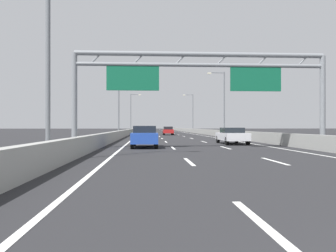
{
  "coord_description": "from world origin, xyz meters",
  "views": [
    {
      "loc": [
        -3.51,
        -1.51,
        1.47
      ],
      "look_at": [
        0.25,
        61.81,
        1.54
      ],
      "focal_mm": 36.51,
      "sensor_mm": 36.0,
      "label": 1
    }
  ],
  "objects_px": {
    "streetlamp_right_far": "(192,111)",
    "white_car": "(232,135)",
    "streetlamp_left_mid": "(120,99)",
    "green_car": "(147,130)",
    "red_car": "(168,131)",
    "sign_gantry": "(200,75)",
    "streetlamp_right_mid": "(223,100)",
    "streetlamp_left_near": "(54,33)",
    "streetlamp_left_far": "(132,110)",
    "yellow_car": "(148,129)",
    "blue_car": "(145,136)",
    "silver_car": "(147,129)"
  },
  "relations": [
    {
      "from": "streetlamp_left_mid",
      "to": "white_car",
      "type": "relative_size",
      "value": 2.09
    },
    {
      "from": "blue_car",
      "to": "silver_car",
      "type": "xyz_separation_m",
      "value": [
        0.12,
        74.95,
        0.0
      ]
    },
    {
      "from": "streetlamp_left_near",
      "to": "yellow_car",
      "type": "height_order",
      "value": "streetlamp_left_near"
    },
    {
      "from": "blue_car",
      "to": "white_car",
      "type": "xyz_separation_m",
      "value": [
        7.27,
        4.21,
        -0.06
      ]
    },
    {
      "from": "streetlamp_left_near",
      "to": "streetlamp_right_far",
      "type": "distance_m",
      "value": 71.34
    },
    {
      "from": "streetlamp_right_mid",
      "to": "red_car",
      "type": "relative_size",
      "value": 2.28
    },
    {
      "from": "streetlamp_left_mid",
      "to": "streetlamp_right_mid",
      "type": "xyz_separation_m",
      "value": [
        14.93,
        0.0,
        0.0
      ]
    },
    {
      "from": "silver_car",
      "to": "red_car",
      "type": "xyz_separation_m",
      "value": [
        3.58,
        -40.51,
        -0.03
      ]
    },
    {
      "from": "green_car",
      "to": "red_car",
      "type": "height_order",
      "value": "green_car"
    },
    {
      "from": "streetlamp_left_far",
      "to": "red_car",
      "type": "height_order",
      "value": "streetlamp_left_far"
    },
    {
      "from": "streetlamp_left_near",
      "to": "white_car",
      "type": "height_order",
      "value": "streetlamp_left_near"
    },
    {
      "from": "streetlamp_left_near",
      "to": "red_car",
      "type": "xyz_separation_m",
      "value": [
        7.44,
        43.79,
        -4.66
      ]
    },
    {
      "from": "silver_car",
      "to": "green_car",
      "type": "relative_size",
      "value": 0.93
    },
    {
      "from": "sign_gantry",
      "to": "silver_car",
      "type": "distance_m",
      "value": 76.87
    },
    {
      "from": "red_car",
      "to": "yellow_car",
      "type": "bearing_deg",
      "value": 93.84
    },
    {
      "from": "yellow_car",
      "to": "streetlamp_right_mid",
      "type": "bearing_deg",
      "value": -79.67
    },
    {
      "from": "blue_car",
      "to": "yellow_car",
      "type": "relative_size",
      "value": 1.04
    },
    {
      "from": "streetlamp_right_mid",
      "to": "streetlamp_left_far",
      "type": "xyz_separation_m",
      "value": [
        -14.93,
        34.88,
        0.0
      ]
    },
    {
      "from": "blue_car",
      "to": "yellow_car",
      "type": "distance_m",
      "value": 85.43
    },
    {
      "from": "white_car",
      "to": "yellow_car",
      "type": "bearing_deg",
      "value": 94.92
    },
    {
      "from": "silver_car",
      "to": "white_car",
      "type": "relative_size",
      "value": 0.94
    },
    {
      "from": "streetlamp_left_near",
      "to": "green_car",
      "type": "xyz_separation_m",
      "value": [
        3.88,
        49.93,
        -4.63
      ]
    },
    {
      "from": "streetlamp_left_far",
      "to": "streetlamp_right_far",
      "type": "height_order",
      "value": "same"
    },
    {
      "from": "white_car",
      "to": "silver_car",
      "type": "bearing_deg",
      "value": 95.77
    },
    {
      "from": "white_car",
      "to": "streetlamp_left_mid",
      "type": "bearing_deg",
      "value": 117.3
    },
    {
      "from": "streetlamp_left_mid",
      "to": "blue_car",
      "type": "xyz_separation_m",
      "value": [
        3.73,
        -25.52,
        -4.63
      ]
    },
    {
      "from": "yellow_car",
      "to": "green_car",
      "type": "bearing_deg",
      "value": -90.16
    },
    {
      "from": "sign_gantry",
      "to": "blue_car",
      "type": "height_order",
      "value": "sign_gantry"
    },
    {
      "from": "streetlamp_left_far",
      "to": "white_car",
      "type": "bearing_deg",
      "value": -78.92
    },
    {
      "from": "blue_car",
      "to": "yellow_car",
      "type": "bearing_deg",
      "value": 89.82
    },
    {
      "from": "streetlamp_left_mid",
      "to": "silver_car",
      "type": "bearing_deg",
      "value": 85.54
    },
    {
      "from": "streetlamp_right_mid",
      "to": "sign_gantry",
      "type": "bearing_deg",
      "value": -105.5
    },
    {
      "from": "streetlamp_left_near",
      "to": "green_car",
      "type": "bearing_deg",
      "value": 85.55
    },
    {
      "from": "sign_gantry",
      "to": "blue_car",
      "type": "relative_size",
      "value": 3.79
    },
    {
      "from": "streetlamp_right_far",
      "to": "white_car",
      "type": "relative_size",
      "value": 2.09
    },
    {
      "from": "streetlamp_right_mid",
      "to": "streetlamp_right_far",
      "type": "relative_size",
      "value": 1.0
    },
    {
      "from": "green_car",
      "to": "streetlamp_right_far",
      "type": "bearing_deg",
      "value": 60.88
    },
    {
      "from": "green_car",
      "to": "sign_gantry",
      "type": "bearing_deg",
      "value": -85.28
    },
    {
      "from": "sign_gantry",
      "to": "streetlamp_right_mid",
      "type": "bearing_deg",
      "value": 74.5
    },
    {
      "from": "streetlamp_left_far",
      "to": "green_car",
      "type": "height_order",
      "value": "streetlamp_left_far"
    },
    {
      "from": "green_car",
      "to": "red_car",
      "type": "distance_m",
      "value": 7.09
    },
    {
      "from": "blue_car",
      "to": "silver_car",
      "type": "relative_size",
      "value": 1.03
    },
    {
      "from": "red_car",
      "to": "white_car",
      "type": "xyz_separation_m",
      "value": [
        3.57,
        -30.23,
        -0.03
      ]
    },
    {
      "from": "streetlamp_left_mid",
      "to": "streetlamp_right_mid",
      "type": "height_order",
      "value": "same"
    },
    {
      "from": "streetlamp_left_far",
      "to": "streetlamp_right_mid",
      "type": "bearing_deg",
      "value": -66.83
    },
    {
      "from": "silver_car",
      "to": "white_car",
      "type": "distance_m",
      "value": 71.1
    },
    {
      "from": "yellow_car",
      "to": "red_car",
      "type": "bearing_deg",
      "value": -86.16
    },
    {
      "from": "streetlamp_left_far",
      "to": "red_car",
      "type": "bearing_deg",
      "value": -74.02
    },
    {
      "from": "blue_car",
      "to": "silver_car",
      "type": "distance_m",
      "value": 74.95
    },
    {
      "from": "streetlamp_left_near",
      "to": "blue_car",
      "type": "height_order",
      "value": "streetlamp_left_near"
    }
  ]
}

